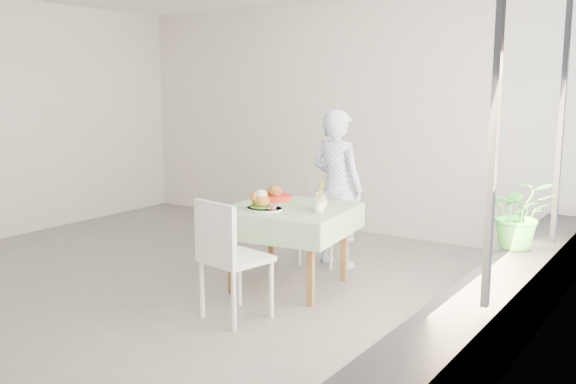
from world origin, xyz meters
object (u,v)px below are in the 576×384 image
Objects in this scene: chair_near at (235,282)px; potted_plant at (519,214)px; juice_cup_orange at (321,201)px; main_dish at (262,203)px; diner at (337,188)px; cafe_table at (290,238)px; chair_far at (322,239)px.

potted_plant is at bearing 40.56° from chair_near.
potted_plant is (1.55, 0.54, -0.02)m from juice_cup_orange.
chair_near is 2.79× the size of main_dish.
diner is 4.64× the size of main_dish.
juice_cup_orange is at bearing 77.99° from chair_near.
diner is (-0.01, 0.87, 0.33)m from cafe_table.
diner is at bearing 83.83° from main_dish.
diner is 1.11m from main_dish.
cafe_table is at bearing -79.24° from chair_far.
cafe_table is 3.43× the size of main_dish.
chair_near is 2.36m from potted_plant.
juice_cup_orange reaches higher than chair_near.
potted_plant is (1.96, 0.85, -0.01)m from main_dish.
juice_cup_orange is (0.41, 0.31, 0.01)m from main_dish.
juice_cup_orange reaches higher than chair_far.
diner reaches higher than chair_near.
chair_far is (-0.16, 0.84, -0.20)m from cafe_table.
main_dish is 0.52m from juice_cup_orange.
potted_plant reaches higher than juice_cup_orange.
chair_far is 2.80× the size of juice_cup_orange.
chair_near is at bearing -102.01° from juice_cup_orange.
chair_near is at bearing -82.21° from chair_far.
juice_cup_orange is 1.64m from potted_plant.
main_dish is (-0.20, 0.65, 0.51)m from chair_near.
chair_far is at bearing 173.70° from potted_plant.
diner is at bearing 90.56° from cafe_table.
main_dish reaches higher than cafe_table.
chair_far is 0.56m from diner.
main_dish is at bearing -156.52° from potted_plant.
cafe_table is at bearing 94.96° from chair_near.
chair_near is at bearing -85.04° from cafe_table.
chair_far is 2.44× the size of main_dish.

